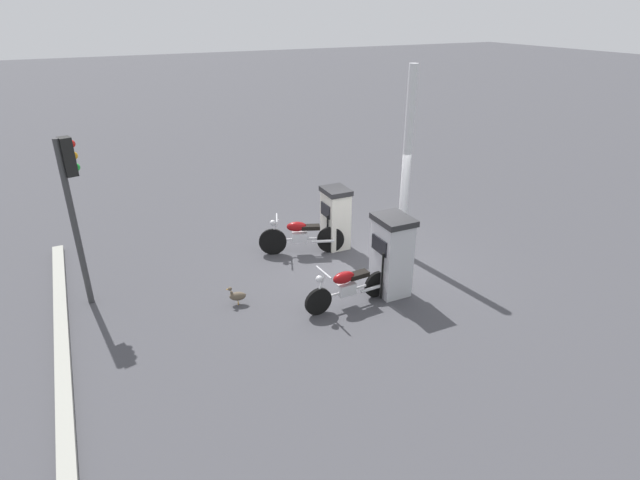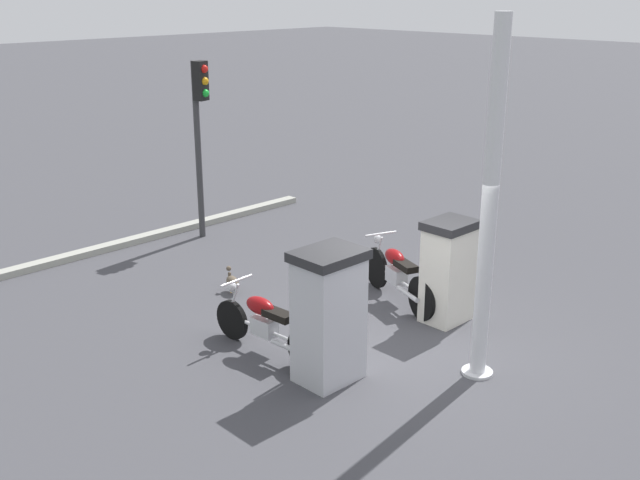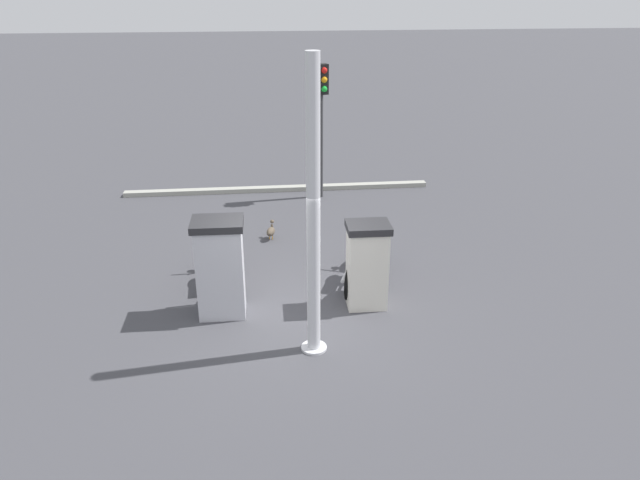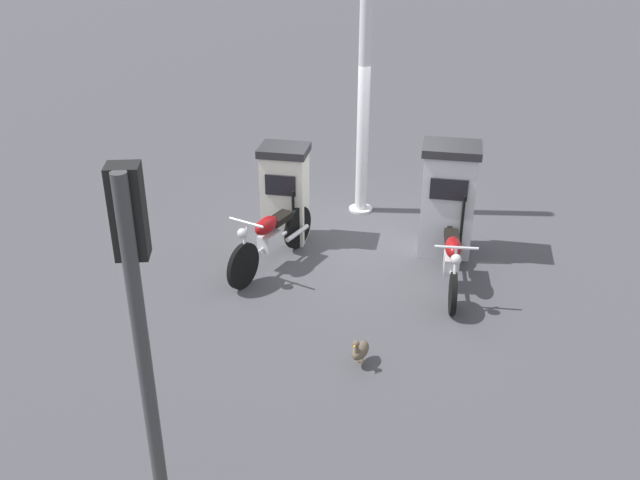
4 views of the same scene
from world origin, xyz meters
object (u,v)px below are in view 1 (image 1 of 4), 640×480
(fuel_pump_near, at_px, (335,218))
(roadside_traffic_light, at_px, (72,194))
(canopy_support_pole, at_px, (406,169))
(wandering_duck, at_px, (237,296))
(motorcycle_far_pump, at_px, (347,286))
(motorcycle_near_pump, at_px, (300,236))
(fuel_pump_far, at_px, (391,255))

(fuel_pump_near, xyz_separation_m, roadside_traffic_light, (5.68, 0.13, 1.56))
(fuel_pump_near, bearing_deg, canopy_support_pole, 140.33)
(fuel_pump_near, distance_m, wandering_duck, 3.49)
(motorcycle_far_pump, distance_m, canopy_support_pole, 3.29)
(canopy_support_pole, bearing_deg, motorcycle_near_pump, -25.67)
(roadside_traffic_light, bearing_deg, motorcycle_near_pump, -178.23)
(motorcycle_near_pump, bearing_deg, wandering_duck, 36.53)
(fuel_pump_near, bearing_deg, wandering_duck, 26.87)
(wandering_duck, bearing_deg, motorcycle_far_pump, 152.59)
(fuel_pump_near, relative_size, motorcycle_near_pump, 0.78)
(fuel_pump_far, bearing_deg, canopy_support_pole, -131.29)
(fuel_pump_far, distance_m, roadside_traffic_light, 6.32)
(fuel_pump_far, height_order, canopy_support_pole, canopy_support_pole)
(fuel_pump_far, height_order, roadside_traffic_light, roadside_traffic_light)
(roadside_traffic_light, relative_size, canopy_support_pole, 0.77)
(fuel_pump_near, height_order, canopy_support_pole, canopy_support_pole)
(fuel_pump_near, distance_m, motorcycle_near_pump, 1.00)
(fuel_pump_near, bearing_deg, fuel_pump_far, 90.01)
(motorcycle_far_pump, bearing_deg, motorcycle_near_pump, -93.03)
(motorcycle_near_pump, distance_m, motorcycle_far_pump, 2.60)
(fuel_pump_near, height_order, motorcycle_near_pump, fuel_pump_near)
(fuel_pump_near, bearing_deg, motorcycle_near_pump, -0.93)
(wandering_duck, bearing_deg, motorcycle_near_pump, -143.47)
(roadside_traffic_light, height_order, canopy_support_pole, canopy_support_pole)
(fuel_pump_near, relative_size, roadside_traffic_light, 0.45)
(wandering_duck, bearing_deg, roadside_traffic_light, -28.64)
(wandering_duck, bearing_deg, fuel_pump_near, -153.13)
(wandering_duck, xyz_separation_m, canopy_support_pole, (-4.33, -0.51, 1.95))
(fuel_pump_near, height_order, wandering_duck, fuel_pump_near)
(fuel_pump_far, bearing_deg, fuel_pump_near, -89.99)
(fuel_pump_near, relative_size, motorcycle_far_pump, 0.78)
(motorcycle_far_pump, bearing_deg, roadside_traffic_light, -28.11)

